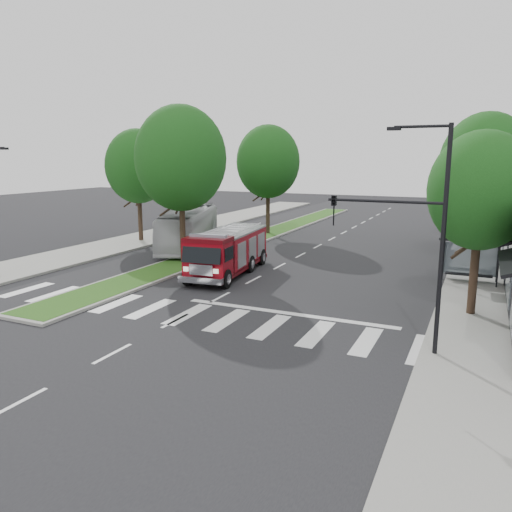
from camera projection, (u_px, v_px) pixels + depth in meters
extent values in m
plane|color=black|center=(220.00, 298.00, 24.96)|extent=(140.00, 140.00, 0.00)
cube|color=gray|center=(494.00, 278.00, 28.76)|extent=(5.00, 80.00, 0.15)
cube|color=gray|center=(121.00, 244.00, 39.79)|extent=(5.00, 80.00, 0.15)
cube|color=gray|center=(259.00, 237.00, 43.45)|extent=(3.00, 50.00, 0.14)
cube|color=#1B4E16|center=(259.00, 236.00, 43.43)|extent=(2.60, 49.50, 0.02)
cylinder|color=black|center=(442.00, 262.00, 27.31)|extent=(0.08, 0.08, 2.50)
cylinder|color=black|center=(498.00, 267.00, 26.17)|extent=(0.08, 0.08, 2.50)
cylinder|color=black|center=(443.00, 258.00, 28.38)|extent=(0.08, 0.08, 2.50)
cylinder|color=black|center=(498.00, 262.00, 27.24)|extent=(0.08, 0.08, 2.50)
cube|color=black|center=(472.00, 239.00, 27.02)|extent=(3.20, 1.60, 0.12)
cube|color=#8C99A5|center=(470.00, 259.00, 27.89)|extent=(2.80, 0.04, 1.80)
cube|color=black|center=(469.00, 275.00, 27.41)|extent=(2.40, 0.40, 0.08)
cylinder|color=black|center=(474.00, 275.00, 21.68)|extent=(0.36, 0.36, 3.74)
ellipsoid|color=#11360E|center=(481.00, 191.00, 20.97)|extent=(4.40, 4.40, 5.06)
cylinder|color=black|center=(479.00, 231.00, 32.32)|extent=(0.36, 0.36, 4.40)
ellipsoid|color=#11360E|center=(485.00, 164.00, 31.48)|extent=(5.60, 5.60, 6.44)
cylinder|color=black|center=(481.00, 218.00, 41.28)|extent=(0.36, 0.36, 3.96)
ellipsoid|color=#11360E|center=(485.00, 170.00, 40.52)|extent=(5.00, 5.00, 5.75)
cylinder|color=black|center=(183.00, 229.00, 32.31)|extent=(0.36, 0.36, 4.62)
ellipsoid|color=#11360E|center=(181.00, 158.00, 31.43)|extent=(5.80, 5.80, 6.67)
cylinder|color=black|center=(268.00, 210.00, 44.82)|extent=(0.36, 0.36, 4.40)
ellipsoid|color=#11360E|center=(268.00, 162.00, 43.98)|extent=(5.60, 5.60, 6.44)
cylinder|color=black|center=(140.00, 217.00, 40.97)|extent=(0.36, 0.36, 4.18)
ellipsoid|color=#11360E|center=(138.00, 166.00, 40.17)|extent=(5.20, 5.20, 5.98)
cylinder|color=black|center=(442.00, 245.00, 16.77)|extent=(0.16, 0.16, 8.00)
cylinder|color=black|center=(422.00, 126.00, 16.38)|extent=(1.80, 0.10, 0.10)
cube|color=black|center=(394.00, 129.00, 16.75)|extent=(0.45, 0.20, 0.12)
cylinder|color=black|center=(384.00, 201.00, 17.32)|extent=(4.00, 0.10, 0.10)
imported|color=black|center=(334.00, 211.00, 18.13)|extent=(0.18, 0.22, 1.10)
cube|color=black|center=(4.00, 149.00, 26.60)|extent=(0.45, 0.20, 0.12)
cylinder|color=black|center=(468.00, 196.00, 37.72)|extent=(0.16, 0.16, 8.00)
cylinder|color=black|center=(459.00, 143.00, 37.33)|extent=(1.80, 0.10, 0.10)
cube|color=black|center=(447.00, 144.00, 37.71)|extent=(0.45, 0.20, 0.12)
cube|color=#4E040A|center=(229.00, 266.00, 29.93)|extent=(3.25, 8.20, 0.24)
cube|color=maroon|center=(233.00, 248.00, 30.44)|extent=(3.04, 6.31, 1.90)
cube|color=maroon|center=(209.00, 259.00, 26.99)|extent=(2.55, 1.96, 2.00)
cube|color=#B2B2B7|center=(233.00, 231.00, 30.25)|extent=(3.04, 6.31, 0.11)
cylinder|color=#B2B2B7|center=(220.00, 228.00, 30.48)|extent=(0.73, 5.68, 0.10)
cylinder|color=#B2B2B7|center=(246.00, 229.00, 29.95)|extent=(0.73, 5.68, 0.10)
cube|color=silver|center=(200.00, 280.00, 26.15)|extent=(2.49, 0.60, 0.33)
cube|color=#8C99A5|center=(208.00, 236.00, 26.74)|extent=(2.12, 0.56, 0.17)
cylinder|color=black|center=(188.00, 276.00, 27.25)|extent=(0.45, 1.08, 1.05)
cylinder|color=black|center=(226.00, 279.00, 26.57)|extent=(0.45, 1.08, 1.05)
cylinder|color=black|center=(217.00, 262.00, 30.97)|extent=(0.45, 1.08, 1.05)
cylinder|color=black|center=(250.00, 264.00, 30.29)|extent=(0.45, 1.08, 1.05)
cylinder|color=black|center=(230.00, 255.00, 33.09)|extent=(0.45, 1.08, 1.05)
cylinder|color=black|center=(261.00, 257.00, 32.42)|extent=(0.45, 1.08, 1.05)
imported|color=#BABABF|center=(189.00, 228.00, 38.09)|extent=(6.44, 11.48, 3.14)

